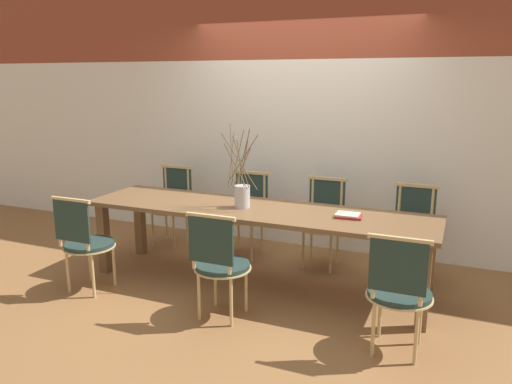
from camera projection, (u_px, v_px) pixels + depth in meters
ground_plane at (256, 284)px, 4.69m from camera, size 16.00×16.00×0.00m
wall_rear at (301, 105)px, 5.49m from camera, size 12.00×0.06×3.20m
dining_table at (256, 217)px, 4.55m from camera, size 3.22×0.81×0.74m
chair_near_leftend at (85, 240)px, 4.43m from camera, size 0.46×0.46×0.90m
chair_near_left at (220, 261)px, 3.92m from camera, size 0.46×0.46×0.90m
chair_near_center at (399, 289)px, 3.40m from camera, size 0.46×0.46×0.90m
chair_far_leftend at (171, 203)px, 5.77m from camera, size 0.46×0.46×0.90m
chair_far_left at (247, 211)px, 5.41m from camera, size 0.46×0.46×0.90m
chair_far_center at (323, 219)px, 5.08m from camera, size 0.46×0.46×0.90m
chair_far_right at (413, 229)px, 4.75m from camera, size 0.46×0.46×0.90m
vase_centerpiece at (242, 194)px, 4.52m from camera, size 0.38×0.38×0.76m
book_stack at (348, 216)px, 4.23m from camera, size 0.24×0.20×0.03m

